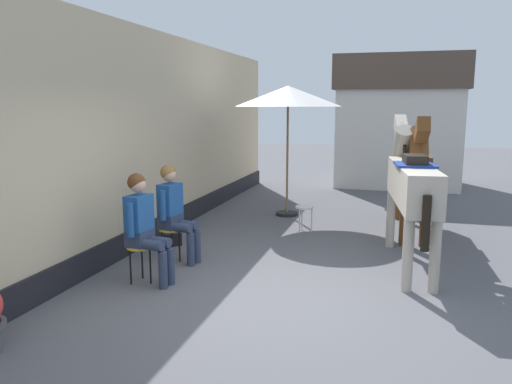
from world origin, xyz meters
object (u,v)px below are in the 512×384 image
object	(u,v)px
saddled_horse_near	(411,183)
cafe_parasol	(288,97)
seated_visitor_near	(144,223)
spare_stool_white	(305,210)
saddled_horse_far	(412,167)
seated_visitor_far	(174,208)
satchel_bag	(173,239)

from	to	relation	value
saddled_horse_near	cafe_parasol	distance (m)	3.72
seated_visitor_near	cafe_parasol	xyz separation A→B (m)	(0.87, 4.35, 1.59)
spare_stool_white	saddled_horse_near	bearing A→B (deg)	-38.79
saddled_horse_far	cafe_parasol	xyz separation A→B (m)	(-2.37, 0.83, 1.20)
seated_visitor_far	satchel_bag	world-z (taller)	seated_visitor_far
seated_visitor_near	satchel_bag	world-z (taller)	seated_visitor_near
satchel_bag	seated_visitor_near	bearing A→B (deg)	70.77
seated_visitor_far	satchel_bag	distance (m)	1.06
saddled_horse_near	cafe_parasol	world-z (taller)	cafe_parasol
cafe_parasol	seated_visitor_far	bearing A→B (deg)	-104.54
seated_visitor_near	saddled_horse_far	size ratio (longest dim) A/B	0.46
cafe_parasol	saddled_horse_far	bearing A→B (deg)	-19.33
seated_visitor_near	saddled_horse_near	bearing A→B (deg)	28.12
satchel_bag	saddled_horse_near	bearing A→B (deg)	147.92
seated_visitor_near	seated_visitor_far	xyz separation A→B (m)	(-0.02, 0.92, 0.00)
saddled_horse_near	spare_stool_white	distance (m)	2.34
seated_visitor_far	saddled_horse_near	bearing A→B (deg)	13.61
saddled_horse_far	saddled_horse_near	bearing A→B (deg)	-91.78
spare_stool_white	saddled_horse_far	bearing A→B (deg)	13.59
seated_visitor_near	satchel_bag	distance (m)	1.83
saddled_horse_near	spare_stool_white	bearing A→B (deg)	141.21
seated_visitor_far	spare_stool_white	distance (m)	2.64
cafe_parasol	satchel_bag	xyz separation A→B (m)	(-1.27, -2.70, -2.26)
saddled_horse_far	cafe_parasol	world-z (taller)	cafe_parasol
seated_visitor_far	spare_stool_white	size ratio (longest dim) A/B	3.02
cafe_parasol	spare_stool_white	xyz separation A→B (m)	(0.59, -1.26, -1.96)
seated_visitor_near	seated_visitor_far	distance (m)	0.92
spare_stool_white	satchel_bag	size ratio (longest dim) A/B	1.64
saddled_horse_near	spare_stool_white	size ratio (longest dim) A/B	6.50
seated_visitor_far	cafe_parasol	distance (m)	3.87
seated_visitor_far	cafe_parasol	bearing A→B (deg)	75.46
satchel_bag	seated_visitor_far	bearing A→B (deg)	84.79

